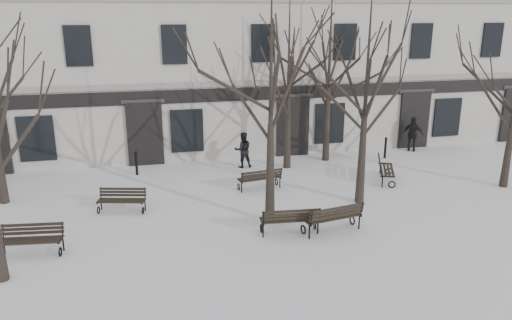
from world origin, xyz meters
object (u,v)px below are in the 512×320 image
object	(u,v)px
tree_1	(271,73)
bench_5	(385,169)
bench_3	(122,199)
bench_4	(260,178)
bench_0	(31,239)
bench_2	(333,217)
tree_2	(367,69)
bench_1	(290,219)

from	to	relation	value
tree_1	bench_5	xyz separation A→B (m)	(5.72, 3.00, -4.45)
bench_3	bench_4	bearing A→B (deg)	26.13
tree_1	bench_3	xyz separation A→B (m)	(-4.86, 2.02, -4.52)
bench_0	bench_2	xyz separation A→B (m)	(9.05, -0.59, 0.05)
bench_0	bench_2	world-z (taller)	bench_2
bench_2	tree_1	bearing A→B (deg)	-47.65
tree_1	tree_2	xyz separation A→B (m)	(3.68, 0.96, -0.06)
tree_2	bench_5	bearing A→B (deg)	45.05
bench_0	bench_2	bearing A→B (deg)	3.35
tree_2	bench_3	bearing A→B (deg)	172.94
bench_4	bench_5	size ratio (longest dim) A/B	0.90
bench_5	bench_4	bearing A→B (deg)	112.54
bench_2	bench_5	size ratio (longest dim) A/B	1.03
tree_2	bench_3	world-z (taller)	tree_2
tree_1	bench_2	size ratio (longest dim) A/B	3.91
bench_1	bench_4	xyz separation A→B (m)	(0.05, 4.26, -0.04)
tree_1	bench_3	world-z (taller)	tree_1
bench_0	bench_3	distance (m)	3.68
bench_5	tree_2	bearing A→B (deg)	158.98
tree_1	bench_2	distance (m)	4.94
bench_0	bench_3	xyz separation A→B (m)	(2.47, 2.74, -0.03)
tree_2	bench_3	distance (m)	9.69
bench_1	bench_3	world-z (taller)	bench_1
tree_1	bench_0	world-z (taller)	tree_1
tree_1	bench_3	distance (m)	6.93
bench_2	bench_4	bearing A→B (deg)	-83.99
tree_1	bench_2	bearing A→B (deg)	-37.14
tree_2	bench_1	xyz separation A→B (m)	(-3.32, -2.09, -4.40)
bench_2	bench_3	size ratio (longest dim) A/B	1.17
tree_2	bench_5	xyz separation A→B (m)	(2.04, 2.04, -4.39)
tree_2	bench_3	xyz separation A→B (m)	(-8.53, 1.06, -4.46)
tree_1	bench_3	size ratio (longest dim) A/B	4.59
bench_0	bench_1	distance (m)	7.69
tree_2	bench_4	bearing A→B (deg)	146.37
bench_4	bench_0	bearing A→B (deg)	18.08
bench_1	bench_3	distance (m)	6.09
bench_2	bench_5	bearing A→B (deg)	-143.24
tree_1	tree_2	size ratio (longest dim) A/B	1.01
tree_1	bench_0	xyz separation A→B (m)	(-7.32, -0.72, -4.49)
bench_1	tree_1	bearing A→B (deg)	-67.39
tree_1	bench_3	bearing A→B (deg)	157.43
tree_1	bench_4	world-z (taller)	tree_1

